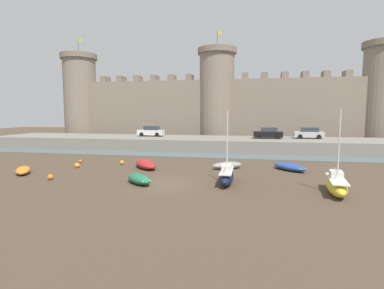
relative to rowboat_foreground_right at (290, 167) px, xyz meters
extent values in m
plane|color=#4C3D2D|center=(-9.93, -7.43, -0.35)|extent=(160.00, 160.00, 0.00)
cube|color=slate|center=(-9.93, 8.05, -0.30)|extent=(80.00, 4.50, 0.10)
cube|color=gray|center=(-9.93, 15.30, 0.50)|extent=(67.28, 10.00, 1.70)
cube|color=gray|center=(-9.93, 26.50, 5.33)|extent=(55.28, 2.80, 11.36)
cylinder|color=gray|center=(-37.57, 26.50, 7.65)|extent=(6.28, 6.28, 16.01)
cylinder|color=#796B5D|center=(-37.57, 26.50, 16.16)|extent=(7.03, 7.03, 1.00)
cylinder|color=#4C4742|center=(-37.57, 26.50, 18.16)|extent=(0.10, 0.10, 3.00)
cube|color=yellow|center=(-37.12, 26.50, 19.36)|extent=(0.80, 0.04, 0.50)
cylinder|color=gray|center=(-9.93, 26.50, 7.65)|extent=(6.28, 6.28, 16.01)
cylinder|color=#796B5D|center=(-9.93, 26.50, 16.16)|extent=(7.03, 7.03, 1.00)
cylinder|color=#4C4742|center=(-9.93, 26.50, 18.16)|extent=(0.10, 0.10, 3.00)
cube|color=yellow|center=(-9.48, 26.50, 19.36)|extent=(0.80, 0.04, 0.50)
cylinder|color=gray|center=(17.71, 26.50, 7.65)|extent=(6.28, 6.28, 16.01)
cube|color=gray|center=(-31.97, 26.50, 11.56)|extent=(1.10, 2.52, 1.10)
cube|color=gray|center=(-28.58, 26.50, 11.56)|extent=(1.10, 2.52, 1.10)
cube|color=gray|center=(-25.19, 26.50, 11.56)|extent=(1.10, 2.52, 1.10)
cube|color=gray|center=(-21.80, 26.50, 11.56)|extent=(1.10, 2.52, 1.10)
cube|color=gray|center=(-18.41, 26.50, 11.56)|extent=(1.10, 2.52, 1.10)
cube|color=gray|center=(-15.02, 26.50, 11.56)|extent=(1.10, 2.52, 1.10)
cube|color=gray|center=(-4.85, 26.50, 11.56)|extent=(1.10, 2.52, 1.10)
cube|color=gray|center=(-1.46, 26.50, 11.56)|extent=(1.10, 2.52, 1.10)
cube|color=gray|center=(1.93, 26.50, 11.56)|extent=(1.10, 2.52, 1.10)
cube|color=gray|center=(5.32, 26.50, 11.56)|extent=(1.10, 2.52, 1.10)
cube|color=gray|center=(8.71, 26.50, 11.56)|extent=(1.10, 2.52, 1.10)
cube|color=gray|center=(12.10, 26.50, 11.56)|extent=(1.10, 2.52, 1.10)
ellipsoid|color=#234793|center=(0.00, 0.00, -0.02)|extent=(3.43, 3.56, 0.67)
ellipsoid|color=blue|center=(0.00, 0.00, 0.04)|extent=(2.78, 2.88, 0.37)
cube|color=beige|center=(-0.19, 0.20, 0.08)|extent=(0.98, 0.92, 0.06)
cube|color=beige|center=(0.95, -1.03, 0.06)|extent=(0.74, 0.71, 0.08)
ellipsoid|color=#1E6B47|center=(-11.96, -7.74, 0.02)|extent=(2.98, 2.91, 0.74)
ellipsoid|color=#339266|center=(-11.96, -7.74, 0.08)|extent=(2.41, 2.35, 0.40)
cube|color=beige|center=(-12.12, -7.58, 0.12)|extent=(0.84, 0.87, 0.06)
cube|color=beige|center=(-11.11, -8.54, 0.10)|extent=(0.65, 0.66, 0.08)
ellipsoid|color=red|center=(-13.65, -1.57, 0.05)|extent=(3.61, 3.99, 0.80)
ellipsoid|color=#F23939|center=(-13.65, -1.57, 0.11)|extent=(2.92, 3.24, 0.44)
cube|color=beige|center=(-13.47, -1.79, 0.15)|extent=(1.13, 0.96, 0.06)
cube|color=beige|center=(-14.60, -0.38, 0.13)|extent=(0.82, 0.74, 0.08)
ellipsoid|color=orange|center=(-23.54, -6.07, -0.05)|extent=(2.84, 3.31, 0.59)
ellipsoid|color=gold|center=(-23.54, -6.07, 0.01)|extent=(2.29, 2.69, 0.32)
cube|color=beige|center=(-23.40, -6.27, 0.05)|extent=(0.91, 0.74, 0.06)
cube|color=beige|center=(-24.28, -5.05, 0.03)|extent=(0.68, 0.60, 0.08)
ellipsoid|color=yellow|center=(2.04, -7.89, 0.17)|extent=(1.72, 4.58, 1.05)
cube|color=silver|center=(2.04, -7.89, 0.66)|extent=(1.48, 4.03, 0.08)
cube|color=silver|center=(2.08, -7.56, 0.92)|extent=(0.92, 1.34, 0.44)
cylinder|color=silver|center=(2.01, -8.11, 2.99)|extent=(0.10, 0.10, 4.58)
cylinder|color=silver|center=(2.09, -7.45, 1.15)|extent=(0.32, 2.01, 0.08)
ellipsoid|color=gray|center=(-5.82, -0.29, -0.01)|extent=(3.25, 2.58, 0.69)
ellipsoid|color=silver|center=(-5.82, -0.29, 0.05)|extent=(2.64, 2.07, 0.38)
cube|color=beige|center=(-5.62, -0.17, 0.09)|extent=(0.67, 0.93, 0.06)
cube|color=beige|center=(-6.86, -0.91, 0.07)|extent=(0.56, 0.68, 0.08)
ellipsoid|color=#141E3D|center=(-5.39, -6.41, 0.19)|extent=(1.08, 4.34, 1.07)
cube|color=silver|center=(-5.39, -6.41, 0.68)|extent=(0.92, 3.82, 0.08)
cube|color=silver|center=(-5.38, -6.74, 0.94)|extent=(0.69, 1.22, 0.44)
cylinder|color=silver|center=(-5.39, -6.20, 2.96)|extent=(0.10, 0.10, 4.47)
cylinder|color=silver|center=(-5.38, -6.85, 1.17)|extent=(0.10, 1.95, 0.08)
sphere|color=orange|center=(-19.48, -7.86, -0.12)|extent=(0.46, 0.46, 0.46)
sphere|color=orange|center=(-20.36, -2.64, -0.10)|extent=(0.51, 0.51, 0.51)
sphere|color=orange|center=(-21.72, 0.12, -0.17)|extent=(0.36, 0.36, 0.36)
sphere|color=orange|center=(-16.84, -0.01, -0.13)|extent=(0.45, 0.45, 0.45)
cube|color=silver|center=(-19.30, 16.50, 1.95)|extent=(4.13, 1.76, 0.80)
cube|color=#2D3842|center=(-19.15, 16.50, 2.65)|extent=(2.28, 1.53, 0.64)
cylinder|color=black|center=(-20.55, 15.63, 1.67)|extent=(0.64, 0.19, 0.64)
cylinder|color=black|center=(-20.58, 17.33, 1.67)|extent=(0.64, 0.19, 0.64)
cylinder|color=black|center=(-18.01, 15.67, 1.67)|extent=(0.64, 0.19, 0.64)
cylinder|color=black|center=(-18.04, 17.37, 1.67)|extent=(0.64, 0.19, 0.64)
cube|color=#B2B5B7|center=(4.56, 16.81, 1.95)|extent=(4.13, 1.76, 0.80)
cube|color=#2D3842|center=(4.71, 16.81, 2.65)|extent=(2.28, 1.53, 0.64)
cylinder|color=black|center=(3.31, 15.94, 1.67)|extent=(0.64, 0.19, 0.64)
cylinder|color=black|center=(3.28, 17.64, 1.67)|extent=(0.64, 0.19, 0.64)
cylinder|color=black|center=(5.85, 15.98, 1.67)|extent=(0.64, 0.19, 0.64)
cylinder|color=black|center=(5.82, 17.68, 1.67)|extent=(0.64, 0.19, 0.64)
cube|color=black|center=(-1.21, 15.77, 1.95)|extent=(4.13, 1.76, 0.80)
cube|color=#2D3842|center=(-1.06, 15.77, 2.65)|extent=(2.28, 1.53, 0.64)
cylinder|color=black|center=(-2.47, 14.90, 1.67)|extent=(0.64, 0.19, 0.64)
cylinder|color=black|center=(-2.49, 16.60, 1.67)|extent=(0.64, 0.19, 0.64)
cylinder|color=black|center=(0.07, 14.94, 1.67)|extent=(0.64, 0.19, 0.64)
cylinder|color=black|center=(0.05, 16.64, 1.67)|extent=(0.64, 0.19, 0.64)
camera|label=1|loc=(-3.64, -28.94, 5.03)|focal=28.00mm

